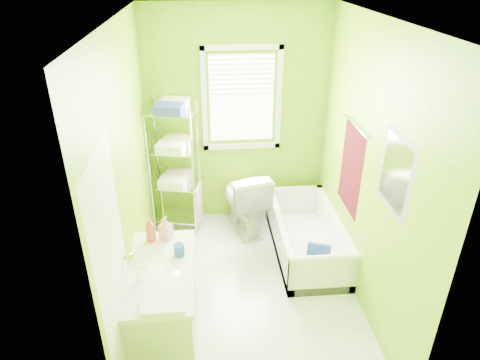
{
  "coord_description": "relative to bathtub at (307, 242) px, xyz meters",
  "views": [
    {
      "loc": [
        -0.39,
        -3.31,
        3.02
      ],
      "look_at": [
        -0.08,
        0.25,
        1.13
      ],
      "focal_mm": 32.0,
      "sensor_mm": 36.0,
      "label": 1
    }
  ],
  "objects": [
    {
      "name": "ground",
      "position": [
        -0.71,
        -0.53,
        -0.15
      ],
      "size": [
        2.9,
        2.9,
        0.0
      ],
      "primitive_type": "plane",
      "color": "silver",
      "rests_on": "ground"
    },
    {
      "name": "room_envelope",
      "position": [
        -0.71,
        -0.53,
        1.39
      ],
      "size": [
        2.14,
        2.94,
        2.62
      ],
      "color": "#6C9E07",
      "rests_on": "ground"
    },
    {
      "name": "window",
      "position": [
        -0.66,
        0.89,
        1.46
      ],
      "size": [
        0.92,
        0.05,
        1.22
      ],
      "color": "white",
      "rests_on": "ground"
    },
    {
      "name": "door",
      "position": [
        -1.74,
        -1.53,
        0.85
      ],
      "size": [
        0.09,
        0.8,
        2.0
      ],
      "color": "white",
      "rests_on": "ground"
    },
    {
      "name": "right_wall_decor",
      "position": [
        0.33,
        -0.55,
        1.17
      ],
      "size": [
        0.04,
        1.48,
        1.17
      ],
      "color": "#43070E",
      "rests_on": "ground"
    },
    {
      "name": "bathtub",
      "position": [
        0.0,
        0.0,
        0.0
      ],
      "size": [
        0.69,
        1.48,
        0.48
      ],
      "color": "white",
      "rests_on": "ground"
    },
    {
      "name": "toilet",
      "position": [
        -0.66,
        0.57,
        0.26
      ],
      "size": [
        0.64,
        0.89,
        0.82
      ],
      "primitive_type": "imported",
      "rotation": [
        0.0,
        0.0,
        3.38
      ],
      "color": "white",
      "rests_on": "ground"
    },
    {
      "name": "vanity",
      "position": [
        -1.5,
        -1.13,
        0.28
      ],
      "size": [
        0.54,
        1.09,
        1.03
      ],
      "color": "silver",
      "rests_on": "ground"
    },
    {
      "name": "wire_shelf_unit",
      "position": [
        -1.44,
        0.67,
        0.83
      ],
      "size": [
        0.6,
        0.49,
        1.62
      ],
      "color": "silver",
      "rests_on": "ground"
    }
  ]
}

